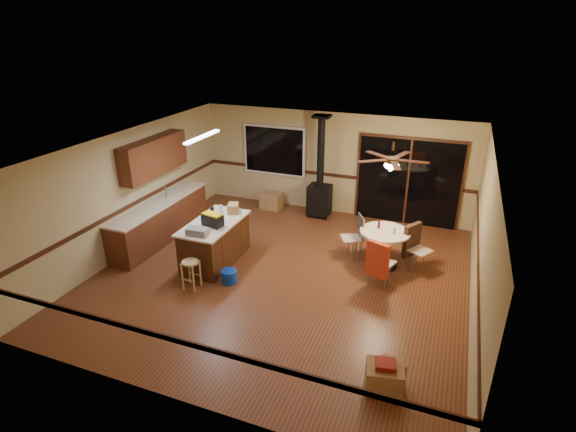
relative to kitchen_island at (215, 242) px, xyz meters
The scene contains 35 objects.
floor 1.57m from the kitchen_island, ahead, with size 7.00×7.00×0.00m, color brown.
ceiling 2.62m from the kitchen_island, ahead, with size 7.00×7.00×0.00m, color silver.
wall_back 3.90m from the kitchen_island, 66.80° to the left, with size 7.00×7.00×0.00m, color tan.
wall_front 3.90m from the kitchen_island, 66.80° to the right, with size 7.00×7.00×0.00m, color tan.
wall_left 2.17m from the kitchen_island, behind, with size 7.00×7.00×0.00m, color tan.
wall_right 5.07m from the kitchen_island, ahead, with size 7.00×7.00×0.00m, color tan.
chair_rail 1.60m from the kitchen_island, ahead, with size 7.00×7.00×0.08m, color #3B1B0E, non-canonical shape.
window 3.61m from the kitchen_island, 91.66° to the left, with size 1.72×0.10×1.32m, color black.
sliding_door 4.88m from the kitchen_island, 45.42° to the left, with size 2.52×0.10×2.10m, color black.
lower_cabinets 1.77m from the kitchen_island, 163.61° to the left, with size 0.60×3.00×0.86m, color #5D2B17.
countertop 1.82m from the kitchen_island, 163.61° to the left, with size 0.64×3.04×0.04m, color beige.
upper_cabinets 2.43m from the kitchen_island, 159.02° to the left, with size 0.35×2.00×0.80m, color #5D2B17.
kitchen_island is the anchor object (origin of this frame).
wood_stove 3.33m from the kitchen_island, 66.91° to the left, with size 0.55×0.50×2.52m.
ceiling_fan 3.88m from the kitchen_island, 18.22° to the left, with size 0.24×0.24×0.55m.
fluorescent_strip 2.15m from the kitchen_island, 135.00° to the left, with size 0.10×1.20×0.04m, color white.
toolbox_grey 0.79m from the kitchen_island, 90.08° to the right, with size 0.41×0.23×0.13m, color slate.
toolbox_black 0.59m from the kitchen_island, 65.01° to the right, with size 0.42×0.22×0.23m, color black.
toolbox_yellow_lid 0.71m from the kitchen_island, 65.01° to the right, with size 0.39×0.21×0.03m, color gold.
box_on_island 0.82m from the kitchen_island, 76.90° to the left, with size 0.21×0.29×0.19m, color #996D44.
bottle_dark 0.60m from the kitchen_island, 125.72° to the left, with size 0.08×0.08×0.27m, color black.
bottle_pink 0.60m from the kitchen_island, 62.93° to the right, with size 0.07×0.07×0.23m, color #D84C8C.
bottle_white 0.70m from the kitchen_island, 99.96° to the left, with size 0.06×0.06×0.19m, color white.
bar_stool 1.07m from the kitchen_island, 85.93° to the right, with size 0.31×0.31×0.56m, color tan.
blue_bucket 0.96m from the kitchen_island, 44.51° to the right, with size 0.31×0.31×0.26m, color #0D3BBF.
dining_table 3.46m from the kitchen_island, 18.22° to the left, with size 1.00×1.00×0.78m.
glass_red 3.37m from the kitchen_island, 20.65° to the left, with size 0.05×0.05×0.15m, color #590C14.
glass_cream 3.64m from the kitchen_island, 16.58° to the left, with size 0.06×0.06×0.14m, color beige.
chair_left 2.95m from the kitchen_island, 24.71° to the left, with size 0.55×0.55×0.51m.
chair_near 3.33m from the kitchen_island, ahead, with size 0.55×0.57×0.70m.
chair_right 4.02m from the kitchen_island, 17.76° to the left, with size 0.61×0.60×0.70m.
box_under_window 3.11m from the kitchen_island, 91.03° to the left, with size 0.53×0.43×0.43m, color #996D44.
box_corner_a 4.55m from the kitchen_island, 30.54° to the right, with size 0.50×0.42×0.38m, color #996D44.
box_corner_b 4.50m from the kitchen_island, 28.81° to the right, with size 0.38×0.33×0.31m, color #996D44.
box_small_red 4.54m from the kitchen_island, 30.54° to the right, with size 0.28×0.23×0.07m, color maroon.
Camera 1 is at (2.88, -7.18, 4.66)m, focal length 28.00 mm.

